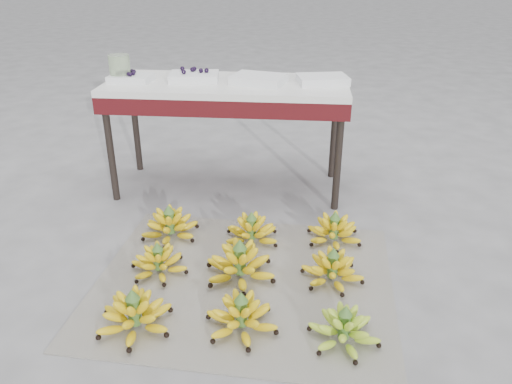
# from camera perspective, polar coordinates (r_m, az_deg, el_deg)

# --- Properties ---
(ground) EXTENTS (60.00, 60.00, 0.00)m
(ground) POSITION_cam_1_polar(r_m,az_deg,el_deg) (2.19, -4.55, -10.12)
(ground) COLOR slate
(ground) RESTS_ON ground
(newspaper_mat) EXTENTS (1.31, 1.12, 0.01)m
(newspaper_mat) POSITION_cam_1_polar(r_m,az_deg,el_deg) (2.17, -1.39, -10.23)
(newspaper_mat) COLOR beige
(newspaper_mat) RESTS_ON ground
(bunch_front_left) EXTENTS (0.37, 0.37, 0.18)m
(bunch_front_left) POSITION_cam_1_polar(r_m,az_deg,el_deg) (1.95, -13.70, -13.47)
(bunch_front_left) COLOR #FFE100
(bunch_front_left) RESTS_ON newspaper_mat
(bunch_front_center) EXTENTS (0.34, 0.34, 0.17)m
(bunch_front_center) POSITION_cam_1_polar(r_m,az_deg,el_deg) (1.90, -1.68, -14.03)
(bunch_front_center) COLOR #FFE100
(bunch_front_center) RESTS_ON newspaper_mat
(bunch_front_right) EXTENTS (0.32, 0.32, 0.16)m
(bunch_front_right) POSITION_cam_1_polar(r_m,az_deg,el_deg) (1.88, 10.03, -15.18)
(bunch_front_right) COLOR #84B833
(bunch_front_right) RESTS_ON newspaper_mat
(bunch_mid_left) EXTENTS (0.32, 0.32, 0.15)m
(bunch_mid_left) POSITION_cam_1_polar(r_m,az_deg,el_deg) (2.23, -11.05, -7.89)
(bunch_mid_left) COLOR #FFE100
(bunch_mid_left) RESTS_ON newspaper_mat
(bunch_mid_center) EXTENTS (0.39, 0.39, 0.19)m
(bunch_mid_center) POSITION_cam_1_polar(r_m,az_deg,el_deg) (2.16, -1.83, -8.27)
(bunch_mid_center) COLOR #FFE100
(bunch_mid_center) RESTS_ON newspaper_mat
(bunch_mid_right) EXTENTS (0.35, 0.35, 0.16)m
(bunch_mid_right) POSITION_cam_1_polar(r_m,az_deg,el_deg) (2.17, 8.73, -8.72)
(bunch_mid_right) COLOR #FFE100
(bunch_mid_right) RESTS_ON newspaper_mat
(bunch_back_left) EXTENTS (0.35, 0.35, 0.17)m
(bunch_back_left) POSITION_cam_1_polar(r_m,az_deg,el_deg) (2.49, -9.80, -3.81)
(bunch_back_left) COLOR #FFE100
(bunch_back_left) RESTS_ON newspaper_mat
(bunch_back_center) EXTENTS (0.31, 0.31, 0.16)m
(bunch_back_center) POSITION_cam_1_polar(r_m,az_deg,el_deg) (2.41, -0.51, -4.55)
(bunch_back_center) COLOR #FFE100
(bunch_back_center) RESTS_ON newspaper_mat
(bunch_back_right) EXTENTS (0.31, 0.31, 0.16)m
(bunch_back_right) POSITION_cam_1_polar(r_m,az_deg,el_deg) (2.44, 8.91, -4.43)
(bunch_back_right) COLOR #FFE100
(bunch_back_right) RESTS_ON newspaper_mat
(vendor_table) EXTENTS (1.32, 0.53, 0.64)m
(vendor_table) POSITION_cam_1_polar(r_m,az_deg,el_deg) (2.82, -3.35, 11.00)
(vendor_table) COLOR black
(vendor_table) RESTS_ON ground
(tray_far_left) EXTENTS (0.24, 0.18, 0.06)m
(tray_far_left) POSITION_cam_1_polar(r_m,az_deg,el_deg) (2.89, -14.10, 12.55)
(tray_far_left) COLOR silver
(tray_far_left) RESTS_ON vendor_table
(tray_left) EXTENTS (0.29, 0.22, 0.07)m
(tray_left) POSITION_cam_1_polar(r_m,az_deg,el_deg) (2.84, -7.08, 12.97)
(tray_left) COLOR silver
(tray_left) RESTS_ON vendor_table
(tray_right) EXTENTS (0.32, 0.26, 0.04)m
(tray_right) POSITION_cam_1_polar(r_m,az_deg,el_deg) (2.76, 0.32, 12.78)
(tray_right) COLOR silver
(tray_right) RESTS_ON vendor_table
(tray_far_right) EXTENTS (0.30, 0.24, 0.04)m
(tray_far_right) POSITION_cam_1_polar(r_m,az_deg,el_deg) (2.78, 7.62, 12.62)
(tray_far_right) COLOR silver
(tray_far_right) RESTS_ON vendor_table
(glass_jar) EXTENTS (0.13, 0.13, 0.14)m
(glass_jar) POSITION_cam_1_polar(r_m,az_deg,el_deg) (2.90, -15.31, 13.51)
(glass_jar) COLOR beige
(glass_jar) RESTS_ON vendor_table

